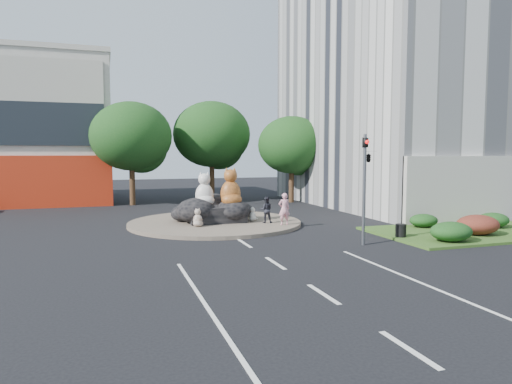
{
  "coord_description": "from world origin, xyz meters",
  "views": [
    {
      "loc": [
        -6.0,
        -15.84,
        4.13
      ],
      "look_at": [
        1.95,
        8.24,
        2.0
      ],
      "focal_mm": 32.0,
      "sensor_mm": 36.0,
      "label": 1
    }
  ],
  "objects_px": {
    "pedestrian_dark": "(266,210)",
    "litter_bin": "(401,230)",
    "cat_white": "(204,189)",
    "kitten_calico": "(198,217)",
    "cat_tabby": "(231,187)",
    "kitten_white": "(253,214)",
    "pedestrian_pink": "(284,209)"
  },
  "relations": [
    {
      "from": "pedestrian_dark",
      "to": "litter_bin",
      "type": "bearing_deg",
      "value": 147.84
    },
    {
      "from": "cat_white",
      "to": "kitten_calico",
      "type": "height_order",
      "value": "cat_white"
    },
    {
      "from": "cat_tabby",
      "to": "pedestrian_dark",
      "type": "height_order",
      "value": "cat_tabby"
    },
    {
      "from": "cat_white",
      "to": "pedestrian_dark",
      "type": "height_order",
      "value": "cat_white"
    },
    {
      "from": "cat_white",
      "to": "cat_tabby",
      "type": "height_order",
      "value": "cat_tabby"
    },
    {
      "from": "kitten_white",
      "to": "litter_bin",
      "type": "xyz_separation_m",
      "value": [
        5.39,
        -6.7,
        -0.19
      ]
    },
    {
      "from": "kitten_white",
      "to": "pedestrian_dark",
      "type": "relative_size",
      "value": 0.56
    },
    {
      "from": "cat_white",
      "to": "pedestrian_dark",
      "type": "bearing_deg",
      "value": -16.79
    },
    {
      "from": "litter_bin",
      "to": "pedestrian_dark",
      "type": "bearing_deg",
      "value": 130.17
    },
    {
      "from": "kitten_white",
      "to": "pedestrian_dark",
      "type": "height_order",
      "value": "pedestrian_dark"
    },
    {
      "from": "kitten_calico",
      "to": "pedestrian_dark",
      "type": "xyz_separation_m",
      "value": [
        3.97,
        0.11,
        0.24
      ]
    },
    {
      "from": "pedestrian_pink",
      "to": "kitten_calico",
      "type": "bearing_deg",
      "value": -9.03
    },
    {
      "from": "cat_white",
      "to": "kitten_calico",
      "type": "xyz_separation_m",
      "value": [
        -0.7,
        -1.53,
        -1.39
      ]
    },
    {
      "from": "pedestrian_pink",
      "to": "pedestrian_dark",
      "type": "distance_m",
      "value": 1.21
    },
    {
      "from": "cat_tabby",
      "to": "kitten_calico",
      "type": "height_order",
      "value": "cat_tabby"
    },
    {
      "from": "pedestrian_dark",
      "to": "cat_tabby",
      "type": "bearing_deg",
      "value": -12.05
    },
    {
      "from": "kitten_white",
      "to": "litter_bin",
      "type": "bearing_deg",
      "value": -105.62
    },
    {
      "from": "cat_tabby",
      "to": "pedestrian_dark",
      "type": "distance_m",
      "value": 2.45
    },
    {
      "from": "cat_tabby",
      "to": "cat_white",
      "type": "bearing_deg",
      "value": 167.65
    },
    {
      "from": "cat_tabby",
      "to": "pedestrian_pink",
      "type": "relative_size",
      "value": 1.28
    },
    {
      "from": "pedestrian_pink",
      "to": "cat_tabby",
      "type": "bearing_deg",
      "value": -37.05
    },
    {
      "from": "kitten_calico",
      "to": "litter_bin",
      "type": "distance_m",
      "value": 10.5
    },
    {
      "from": "cat_tabby",
      "to": "litter_bin",
      "type": "distance_m",
      "value": 9.71
    },
    {
      "from": "cat_white",
      "to": "litter_bin",
      "type": "distance_m",
      "value": 10.99
    },
    {
      "from": "cat_white",
      "to": "pedestrian_pink",
      "type": "height_order",
      "value": "cat_white"
    },
    {
      "from": "pedestrian_pink",
      "to": "pedestrian_dark",
      "type": "height_order",
      "value": "pedestrian_pink"
    },
    {
      "from": "pedestrian_dark",
      "to": "kitten_calico",
      "type": "bearing_deg",
      "value": 19.31
    },
    {
      "from": "cat_tabby",
      "to": "pedestrian_pink",
      "type": "distance_m",
      "value": 3.42
    },
    {
      "from": "kitten_calico",
      "to": "kitten_white",
      "type": "distance_m",
      "value": 3.61
    },
    {
      "from": "pedestrian_pink",
      "to": "litter_bin",
      "type": "distance_m",
      "value": 6.39
    },
    {
      "from": "kitten_calico",
      "to": "litter_bin",
      "type": "height_order",
      "value": "kitten_calico"
    },
    {
      "from": "cat_tabby",
      "to": "kitten_calico",
      "type": "xyz_separation_m",
      "value": [
        -2.15,
        -1.15,
        -1.52
      ]
    }
  ]
}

